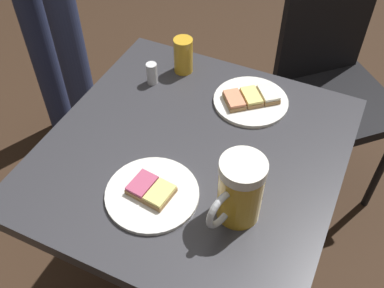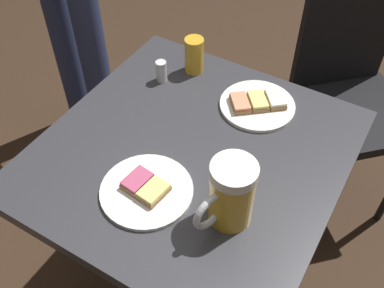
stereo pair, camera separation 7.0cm
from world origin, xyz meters
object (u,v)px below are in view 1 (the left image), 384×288
salt_shaker (152,73)px  beer_glass_small (183,55)px  plate_near (251,100)px  plate_far (152,193)px  cafe_chair (331,83)px  beer_mug (239,191)px

salt_shaker → beer_glass_small: bearing=-32.8°
plate_near → plate_far: bearing=166.4°
beer_glass_small → cafe_chair: (0.43, -0.38, -0.28)m
plate_far → cafe_chair: size_ratio=0.24×
plate_near → beer_mug: (-0.34, -0.09, 0.07)m
salt_shaker → plate_far: bearing=-151.6°
plate_near → beer_mug: beer_mug is taller
salt_shaker → cafe_chair: bearing=-40.4°
plate_near → beer_mug: bearing=-164.9°
plate_far → beer_mug: 0.20m
cafe_chair → plate_near: bearing=27.5°
beer_mug → beer_glass_small: size_ratio=1.53×
beer_mug → beer_glass_small: bearing=38.6°
plate_near → plate_far: (-0.38, 0.09, -0.00)m
beer_glass_small → salt_shaker: beer_glass_small is taller
plate_near → cafe_chair: bearing=-18.3°
plate_far → cafe_chair: bearing=-16.2°
beer_mug → beer_glass_small: (0.39, 0.31, -0.03)m
plate_near → salt_shaker: 0.28m
cafe_chair → plate_far: bearing=29.6°
plate_far → salt_shaker: size_ratio=3.34×
plate_far → beer_glass_small: size_ratio=2.00×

